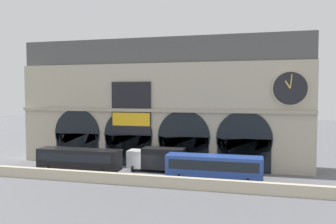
% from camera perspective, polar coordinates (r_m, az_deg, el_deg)
% --- Properties ---
extents(ground_plane, '(200.00, 200.00, 0.00)m').
position_cam_1_polar(ground_plane, '(42.82, -4.06, -10.71)').
color(ground_plane, slate).
extents(quay_parapet_wall, '(90.00, 0.70, 1.25)m').
position_cam_1_polar(quay_parapet_wall, '(38.70, -6.13, -11.27)').
color(quay_parapet_wall, beige).
rests_on(quay_parapet_wall, ground).
extents(station_building, '(41.40, 6.20, 18.02)m').
position_cam_1_polar(station_building, '(49.14, -1.18, 1.43)').
color(station_building, '#B2A891').
rests_on(station_building, ground).
extents(bus_midwest, '(11.00, 3.25, 3.10)m').
position_cam_1_polar(bus_midwest, '(45.47, -14.78, -7.69)').
color(bus_midwest, black).
rests_on(bus_midwest, ground).
extents(box_truck_center, '(7.50, 2.91, 3.12)m').
position_cam_1_polar(box_truck_center, '(44.79, -1.88, -7.86)').
color(box_truck_center, white).
rests_on(box_truck_center, ground).
extents(bus_mideast, '(11.00, 3.25, 3.10)m').
position_cam_1_polar(bus_mideast, '(39.80, 7.72, -9.17)').
color(bus_mideast, '#28479E').
rests_on(bus_mideast, ground).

